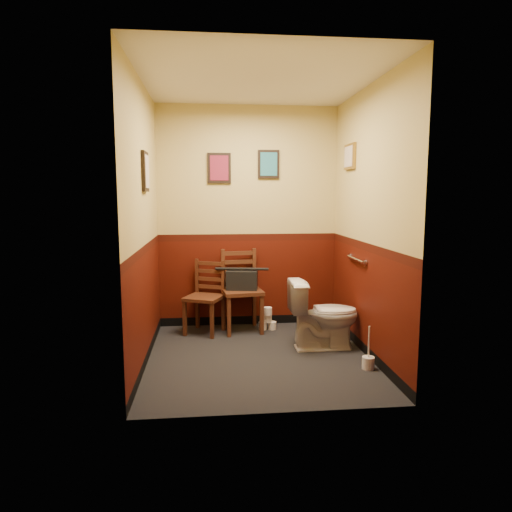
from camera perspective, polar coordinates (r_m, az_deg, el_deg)
The scene contains 17 objects.
floor at distance 4.73m, azimuth 0.32°, elevation -12.51°, with size 2.20×2.40×0.00m, color black.
ceiling at distance 4.57m, azimuth 0.34°, elevation 21.21°, with size 2.20×2.40×0.00m, color silver.
wall_back at distance 5.64m, azimuth -0.99°, elevation 4.80°, with size 2.20×2.70×0.00m, color #3E0D06.
wall_front at distance 3.26m, azimuth 2.62°, elevation 2.74°, with size 2.20×2.70×0.00m, color #3E0D06.
wall_left at distance 4.46m, azimuth -13.88°, elevation 3.84°, with size 2.40×2.70×0.00m, color #3E0D06.
wall_right at distance 4.69m, azimuth 13.84°, elevation 4.02°, with size 2.40×2.70×0.00m, color #3E0D06.
grab_bar at distance 4.96m, azimuth 12.39°, elevation -0.40°, with size 0.05×0.56×0.06m.
framed_print_back_a at distance 5.60m, azimuth -4.62°, elevation 10.90°, with size 0.28×0.04×0.36m.
framed_print_back_b at distance 5.65m, azimuth 1.59°, elevation 11.40°, with size 0.26×0.04×0.34m.
framed_print_left at distance 4.56m, azimuth -13.65°, elevation 10.21°, with size 0.04×0.30×0.38m.
framed_print_right at distance 5.27m, azimuth 11.63°, elevation 12.08°, with size 0.04×0.34×0.28m.
toilet at distance 4.94m, azimuth 8.44°, elevation -7.28°, with size 0.41×0.74×0.73m, color white.
toilet_brush at distance 4.53m, azimuth 13.85°, elevation -12.73°, with size 0.12×0.12×0.42m.
chair_left at distance 5.45m, azimuth -6.33°, elevation -5.09°, with size 0.53×0.53×0.86m.
chair_right at distance 5.50m, azimuth -1.85°, elevation -4.32°, with size 0.51×0.51×0.98m.
handbag at distance 5.43m, azimuth -1.77°, elevation -3.01°, with size 0.39×0.24×0.26m.
tp_stack at distance 5.60m, azimuth 1.45°, elevation -8.02°, with size 0.22×0.13×0.28m.
Camera 1 is at (-0.48, -4.41, 1.63)m, focal length 32.00 mm.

